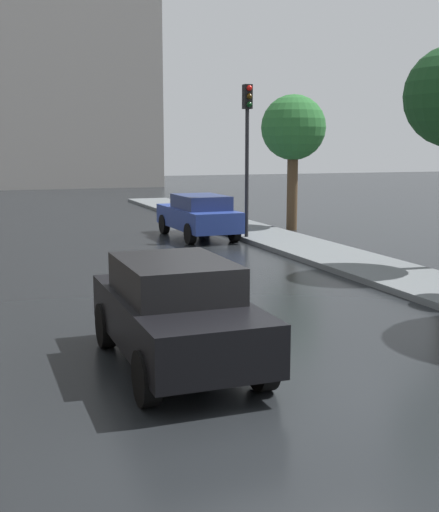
{
  "coord_description": "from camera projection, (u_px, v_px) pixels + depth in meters",
  "views": [
    {
      "loc": [
        -4.07,
        -6.7,
        3.05
      ],
      "look_at": [
        0.32,
        5.22,
        0.96
      ],
      "focal_mm": 47.05,
      "sensor_mm": 36.0,
      "label": 1
    }
  ],
  "objects": [
    {
      "name": "distant_tower",
      "position": [
        61.0,
        50.0,
        50.24
      ],
      "size": [
        13.43,
        8.95,
        23.74
      ],
      "color": "#9E9993",
      "rests_on": "ground"
    },
    {
      "name": "car_blue_near_kerb",
      "position": [
        198.0,
        215.0,
        22.37
      ],
      "size": [
        1.8,
        4.24,
        1.45
      ],
      "rotation": [
        0.0,
        0.0,
        0.02
      ],
      "color": "navy",
      "rests_on": "ground"
    },
    {
      "name": "car_black_far_ahead",
      "position": [
        176.0,
        311.0,
        9.28
      ],
      "size": [
        1.72,
        3.83,
        1.5
      ],
      "rotation": [
        0.0,
        0.0,
        3.14
      ],
      "color": "black",
      "rests_on": "ground"
    },
    {
      "name": "street_tree_near",
      "position": [
        293.0,
        129.0,
        24.03
      ],
      "size": [
        2.33,
        2.33,
        4.87
      ],
      "color": "#4C3823",
      "rests_on": "ground"
    },
    {
      "name": "ground",
      "position": [
        344.0,
        402.0,
        8.08
      ],
      "size": [
        120.0,
        120.0,
        0.0
      ],
      "primitive_type": "plane",
      "color": "black"
    },
    {
      "name": "traffic_light",
      "position": [
        247.0,
        133.0,
        21.14
      ],
      "size": [
        0.26,
        0.39,
        4.8
      ],
      "color": "black",
      "rests_on": "sidewalk_strip"
    }
  ]
}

